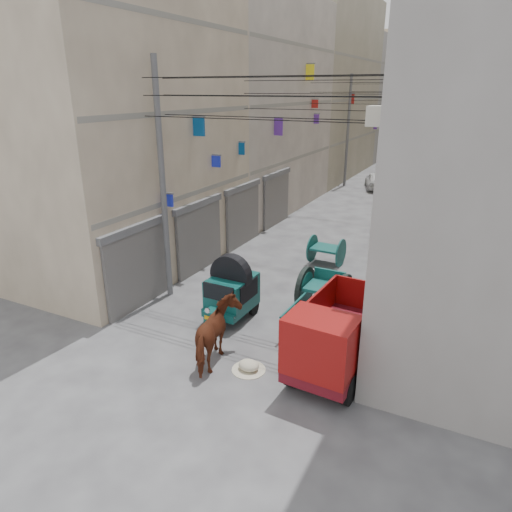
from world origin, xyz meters
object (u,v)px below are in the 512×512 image
Objects in this scene: mini_truck at (333,343)px; distant_car_green at (408,157)px; feed_sack at (249,365)px; horse at (217,335)px; distant_car_white at (376,180)px; distant_car_grey at (433,179)px; second_cart at (326,250)px; auto_rickshaw at (231,291)px; tonga_cart at (324,291)px.

mini_truck is 37.92m from distant_car_green.
mini_truck is 6.79× the size of feed_sack.
distant_car_white is (-1.43, 24.94, -0.24)m from horse.
distant_car_grey is (1.34, 27.79, 0.42)m from feed_sack.
second_cart is 0.41× the size of distant_car_grey.
distant_car_grey is 0.76× the size of distant_car_green.
mini_truck is at bearing 179.40° from horse.
distant_car_white reaches higher than second_cart.
horse is (-2.94, -0.74, -0.15)m from mini_truck.
distant_car_white is (-0.50, 22.55, -0.36)m from auto_rickshaw.
auto_rickshaw is 1.69× the size of second_cart.
horse is (0.93, -2.39, -0.12)m from auto_rickshaw.
auto_rickshaw is 0.66× the size of distant_car_white.
mini_truck reaches higher than distant_car_grey.
distant_car_grey is at bearing 86.58° from second_cart.
feed_sack is at bearing -50.70° from auto_rickshaw.
mini_truck is at bearing -66.56° from tonga_cart.
distant_car_green is at bearing 117.77° from distant_car_grey.
mini_truck is (1.37, -3.39, 0.25)m from tonga_cart.
horse is at bearing -162.45° from mini_truck.
mini_truck reaches higher than feed_sack.
distant_car_green is (-1.56, 30.00, 0.02)m from second_cart.
distant_car_grey reaches higher than feed_sack.
auto_rickshaw is 0.62× the size of mini_truck.
distant_car_green is at bearing -108.14° from distant_car_white.
mini_truck is 1.12× the size of distant_car_grey.
horse is at bearing -109.40° from tonga_cart.
tonga_cart is at bearing 80.86° from feed_sack.
feed_sack is 27.82m from distant_car_grey.
tonga_cart is 0.96× the size of distant_car_grey.
distant_car_grey is at bearing 83.99° from auto_rickshaw.
distant_car_green is (0.10, 13.48, 0.04)m from distant_car_white.
tonga_cart is at bearing -82.53° from distant_car_grey.
distant_car_white reaches higher than feed_sack.
distant_car_green is (-2.23, 38.37, 0.51)m from feed_sack.
second_cart is at bearing 108.61° from tonga_cart.
distant_car_green is at bearing 93.33° from feed_sack.
mini_truck is 1.06× the size of distant_car_white.
distant_car_grey is at bearing 89.70° from tonga_cart.
feed_sack is at bearing 83.48° from distant_car_green.
second_cart is (-2.71, 7.68, -0.37)m from mini_truck.
feed_sack is 25.01m from distant_car_white.
second_cart is at bearing 112.83° from mini_truck.
distant_car_white is 13.48m from distant_car_green.
distant_car_white is (-1.66, 16.52, -0.02)m from second_cart.
mini_truck is 3.03m from horse.
mini_truck is at bearing -68.06° from second_cart.
feed_sack is at bearing -157.75° from mini_truck.
distant_car_grey is at bearing -159.50° from distant_car_white.
horse is (-0.23, -8.42, 0.22)m from second_cart.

